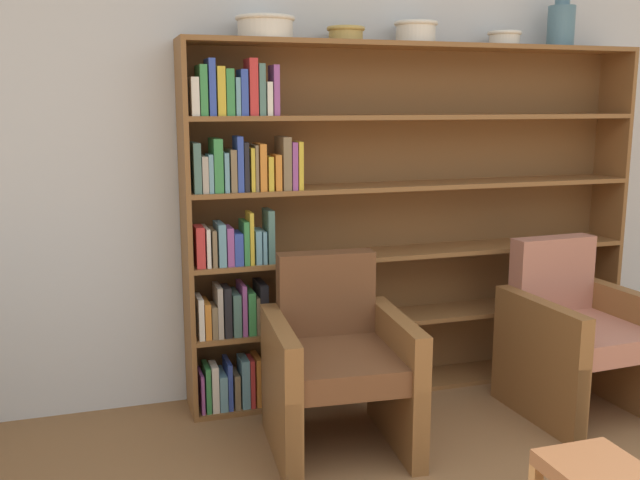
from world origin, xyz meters
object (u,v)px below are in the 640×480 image
bookshelf (373,224)px  bowl_sage (504,37)px  bowl_copper (346,33)px  bowl_brass (416,31)px  armchair_cushioned (577,336)px  armchair_leather (337,363)px  footstool (595,479)px  vase_tall (561,25)px  bowl_stoneware (265,26)px

bookshelf → bowl_sage: bearing=-1.4°
bowl_copper → bowl_brass: size_ratio=0.86×
bowl_copper → armchair_cushioned: 2.00m
bowl_brass → armchair_leather: bearing=-137.8°
armchair_leather → footstool: bearing=126.3°
bowl_sage → armchair_cushioned: bowl_sage is taller
vase_tall → armchair_cushioned: 1.75m
bowl_sage → bookshelf: bearing=178.6°
bowl_brass → footstool: bowl_brass is taller
armchair_cushioned → footstool: 1.26m
bowl_sage → vase_tall: size_ratio=0.67×
bowl_stoneware → footstool: (0.83, -1.62, -1.73)m
bowl_brass → footstool: 2.37m
bowl_brass → armchair_leather: size_ratio=0.26×
bookshelf → bowl_brass: bearing=-4.9°
bowl_stoneware → vase_tall: bearing=0.0°
bowl_brass → bowl_stoneware: bearing=180.0°
bookshelf → armchair_cushioned: 1.24m
bowl_copper → vase_tall: size_ratio=0.71×
vase_tall → footstool: bearing=-119.0°
bowl_stoneware → footstool: bowl_stoneware is taller
bowl_stoneware → vase_tall: (1.73, 0.00, 0.06)m
bowl_stoneware → bowl_brass: 0.82m
bowl_brass → bowl_sage: bowl_brass is taller
bowl_copper → footstool: bearing=-76.0°
bowl_brass → armchair_leather: bowl_brass is taller
bowl_sage → vase_tall: vase_tall is taller
bowl_sage → footstool: bowl_sage is taller
bowl_stoneware → footstool: bearing=-62.9°
bowl_stoneware → armchair_leather: size_ratio=0.33×
armchair_cushioned → footstool: bearing=53.1°
bowl_sage → armchair_leather: 2.04m
bowl_sage → armchair_leather: bearing=-153.9°
bowl_copper → vase_tall: bearing=0.0°
bowl_stoneware → bowl_copper: bowl_stoneware is taller
bookshelf → armchair_leather: size_ratio=2.90×
bowl_brass → armchair_leather: (-0.63, -0.58, -1.59)m
bowl_brass → armchair_cushioned: bowl_brass is taller
bowl_brass → bowl_sage: size_ratio=1.24×
bowl_stoneware → armchair_cushioned: 2.28m
bowl_sage → vase_tall: 0.37m
bookshelf → bowl_stoneware: size_ratio=8.68×
bowl_copper → bookshelf: bearing=6.4°
bowl_brass → bowl_sage: (0.54, 0.00, -0.02)m
bowl_stoneware → bowl_sage: bearing=0.0°
bowl_stoneware → bookshelf: bearing=1.8°
vase_tall → armchair_leather: (-1.54, -0.58, -1.64)m
footstool → bowl_sage: bearing=71.8°
bowl_brass → vase_tall: vase_tall is taller
bookshelf → bowl_sage: (0.76, -0.02, 1.01)m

